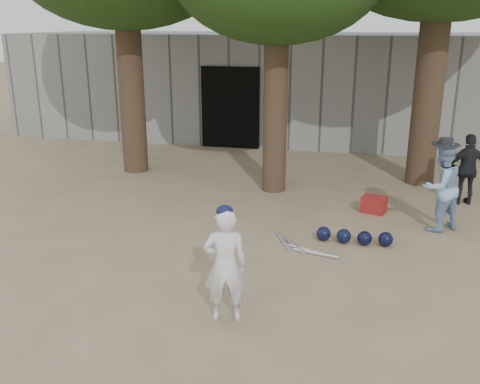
% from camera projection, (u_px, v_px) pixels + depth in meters
% --- Properties ---
extents(ground, '(70.00, 70.00, 0.00)m').
position_uv_depth(ground, '(182.00, 276.00, 7.36)').
color(ground, '#937C5E').
rests_on(ground, ground).
extents(boy_player, '(0.57, 0.45, 1.38)m').
position_uv_depth(boy_player, '(225.00, 266.00, 6.10)').
color(boy_player, silver).
rests_on(boy_player, ground).
extents(spectator_blue, '(0.92, 0.89, 1.49)m').
position_uv_depth(spectator_blue, '(441.00, 187.00, 8.79)').
color(spectator_blue, '#8AAFD6').
rests_on(spectator_blue, ground).
extents(spectator_dark, '(0.84, 0.44, 1.36)m').
position_uv_depth(spectator_dark, '(468.00, 169.00, 10.08)').
color(spectator_dark, black).
rests_on(spectator_dark, ground).
extents(red_bag, '(0.50, 0.43, 0.30)m').
position_uv_depth(red_bag, '(374.00, 204.00, 9.78)').
color(red_bag, maroon).
rests_on(red_bag, ground).
extents(back_building, '(16.00, 5.24, 3.00)m').
position_uv_depth(back_building, '(287.00, 84.00, 16.50)').
color(back_building, gray).
rests_on(back_building, ground).
extents(helmet_row, '(1.19, 0.28, 0.23)m').
position_uv_depth(helmet_row, '(354.00, 237.00, 8.40)').
color(helmet_row, black).
rests_on(helmet_row, ground).
extents(bat_pile, '(1.07, 0.81, 0.06)m').
position_uv_depth(bat_pile, '(299.00, 247.00, 8.24)').
color(bat_pile, silver).
rests_on(bat_pile, ground).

